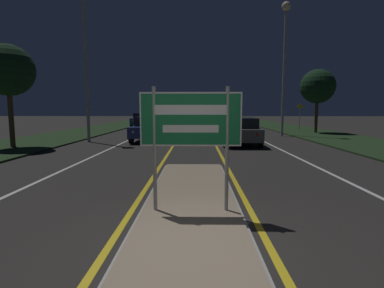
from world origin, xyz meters
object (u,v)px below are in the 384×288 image
at_px(car_receding_2, 218,119).
at_px(warning_sign, 300,114).
at_px(highway_sign, 191,125).
at_px(car_receding_1, 223,124).
at_px(car_approaching_1, 142,120).
at_px(streetlight_right_near, 285,42).
at_px(car_receding_0, 239,131).
at_px(car_approaching_0, 150,128).
at_px(streetlight_left_near, 85,34).

relative_size(car_receding_2, warning_sign, 1.77).
distance_m(highway_sign, car_receding_1, 20.02).
relative_size(highway_sign, car_approaching_1, 0.55).
height_order(car_receding_2, car_approaching_1, car_approaching_1).
xyz_separation_m(car_approaching_1, warning_sign, (15.40, -4.94, 0.72)).
xyz_separation_m(streetlight_right_near, car_receding_0, (-3.89, -5.50, -5.88)).
height_order(streetlight_right_near, car_receding_2, streetlight_right_near).
bearing_deg(car_receding_1, car_approaching_0, -128.46).
height_order(car_receding_0, warning_sign, warning_sign).
relative_size(car_receding_0, car_approaching_0, 0.89).
height_order(car_approaching_0, car_approaching_1, car_approaching_1).
relative_size(car_receding_1, warning_sign, 1.97).
height_order(streetlight_left_near, warning_sign, streetlight_left_near).
bearing_deg(highway_sign, streetlight_right_near, 69.02).
bearing_deg(streetlight_right_near, highway_sign, -110.98).
height_order(streetlight_left_near, car_receding_1, streetlight_left_near).
bearing_deg(highway_sign, streetlight_left_near, 117.15).
height_order(streetlight_left_near, car_receding_2, streetlight_left_near).
xyz_separation_m(car_receding_1, car_approaching_0, (-5.19, -6.53, 0.03)).
bearing_deg(car_approaching_0, streetlight_left_near, -164.98).
bearing_deg(car_receding_1, streetlight_left_near, -139.32).
xyz_separation_m(highway_sign, car_receding_1, (2.34, 19.86, -0.92)).
bearing_deg(car_approaching_1, car_receding_1, -41.87).
bearing_deg(warning_sign, car_approaching_0, -144.22).
bearing_deg(car_receding_2, warning_sign, -53.45).
height_order(streetlight_right_near, car_receding_0, streetlight_right_near).
relative_size(streetlight_right_near, car_approaching_1, 2.28).
bearing_deg(highway_sign, car_receding_0, 77.44).
bearing_deg(streetlight_right_near, car_receding_0, -125.26).
distance_m(highway_sign, car_receding_0, 11.38).
distance_m(streetlight_right_near, car_receding_0, 8.94).
relative_size(highway_sign, car_receding_2, 0.53).
relative_size(streetlight_right_near, car_approaching_0, 2.01).
height_order(highway_sign, car_receding_2, highway_sign).
height_order(highway_sign, streetlight_left_near, streetlight_left_near).
distance_m(streetlight_right_near, warning_sign, 8.29).
xyz_separation_m(streetlight_left_near, car_receding_1, (8.70, 7.47, -5.52)).
xyz_separation_m(streetlight_left_near, car_approaching_1, (0.50, 14.82, -5.46)).
xyz_separation_m(car_receding_2, car_approaching_1, (-8.60, -4.23, 0.07)).
relative_size(highway_sign, warning_sign, 0.94).
bearing_deg(highway_sign, car_receding_2, 85.01).
xyz_separation_m(car_receding_0, car_approaching_0, (-5.31, 2.25, 0.01)).
bearing_deg(warning_sign, car_receding_1, -161.58).
bearing_deg(car_approaching_0, car_receding_1, 51.54).
distance_m(highway_sign, car_approaching_1, 27.84).
xyz_separation_m(car_receding_0, car_approaching_1, (-8.32, 16.13, 0.03)).
height_order(streetlight_right_near, car_receding_1, streetlight_right_near).
height_order(car_receding_0, car_approaching_0, car_approaching_0).
distance_m(car_receding_2, car_approaching_1, 9.58).
xyz_separation_m(streetlight_left_near, streetlight_right_near, (12.71, 4.19, 0.38)).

